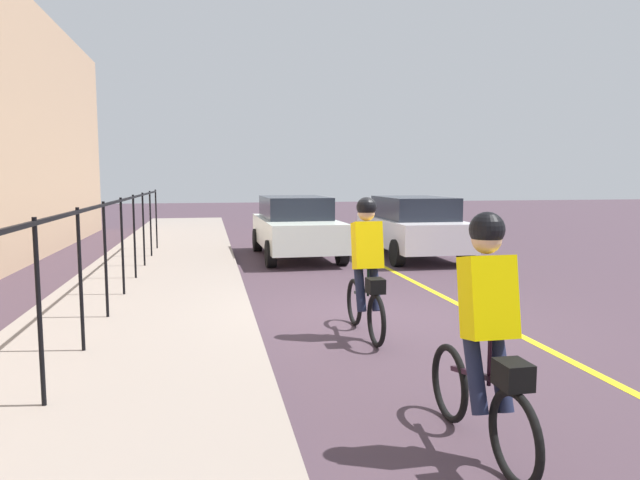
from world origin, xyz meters
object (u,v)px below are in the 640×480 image
(parked_sedan_rear, at_px, (296,226))
(cyclist_follow, at_px, (486,336))
(patrol_sedan, at_px, (412,226))
(cyclist_lead, at_px, (367,268))

(parked_sedan_rear, bearing_deg, cyclist_follow, -2.25)
(patrol_sedan, bearing_deg, parked_sedan_rear, 80.39)
(patrol_sedan, relative_size, parked_sedan_rear, 1.00)
(cyclist_follow, bearing_deg, parked_sedan_rear, -1.59)
(parked_sedan_rear, bearing_deg, cyclist_lead, -2.74)
(cyclist_lead, relative_size, patrol_sedan, 0.41)
(cyclist_lead, relative_size, parked_sedan_rear, 0.41)
(patrol_sedan, height_order, parked_sedan_rear, same)
(cyclist_lead, distance_m, patrol_sedan, 7.71)
(cyclist_follow, xyz_separation_m, parked_sedan_rear, (10.80, -0.22, -0.09))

